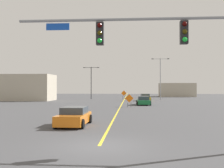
# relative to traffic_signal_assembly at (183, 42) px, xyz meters

# --- Properties ---
(ground) EXTENTS (191.53, 191.53, 0.00)m
(ground) POSITION_rel_traffic_signal_assembly_xyz_m (-3.80, 0.01, -4.74)
(ground) COLOR #444447
(road_centre_stripe) EXTENTS (0.16, 106.40, 0.01)m
(road_centre_stripe) POSITION_rel_traffic_signal_assembly_xyz_m (-3.80, 53.22, -4.74)
(road_centre_stripe) COLOR yellow
(road_centre_stripe) RESTS_ON ground
(traffic_signal_assembly) EXTENTS (11.58, 0.44, 6.53)m
(traffic_signal_assembly) POSITION_rel_traffic_signal_assembly_xyz_m (0.00, 0.00, 0.00)
(traffic_signal_assembly) COLOR gray
(traffic_signal_assembly) RESTS_ON ground
(street_lamp_mid_right) EXTENTS (3.72, 0.24, 8.86)m
(street_lamp_mid_right) POSITION_rel_traffic_signal_assembly_xyz_m (3.89, 44.02, 0.47)
(street_lamp_mid_right) COLOR gray
(street_lamp_mid_right) RESTS_ON ground
(street_lamp_mid_left) EXTENTS (3.67, 0.24, 7.37)m
(street_lamp_mid_left) POSITION_rel_traffic_signal_assembly_xyz_m (-11.39, 47.48, -0.32)
(street_lamp_mid_left) COLOR black
(street_lamp_mid_left) RESTS_ON ground
(construction_sign_median_far) EXTENTS (1.21, 0.17, 1.98)m
(construction_sign_median_far) POSITION_rel_traffic_signal_assembly_xyz_m (-3.92, 47.23, -3.48)
(construction_sign_median_far) COLOR orange
(construction_sign_median_far) RESTS_ON ground
(construction_sign_left_lane) EXTENTS (1.16, 0.13, 1.77)m
(construction_sign_left_lane) POSITION_rel_traffic_signal_assembly_xyz_m (-2.56, 24.01, -3.64)
(construction_sign_left_lane) COLOR orange
(construction_sign_left_lane) RESTS_ON ground
(car_orange_distant) EXTENTS (2.10, 4.12, 1.31)m
(car_orange_distant) POSITION_rel_traffic_signal_assembly_xyz_m (-6.37, 6.38, -4.12)
(car_orange_distant) COLOR orange
(car_orange_distant) RESTS_ON ground
(car_green_passing) EXTENTS (2.12, 4.20, 1.35)m
(car_green_passing) POSITION_rel_traffic_signal_assembly_xyz_m (-0.42, 28.43, -4.12)
(car_green_passing) COLOR #196B38
(car_green_passing) RESTS_ON ground
(car_yellow_near) EXTENTS (2.19, 4.38, 1.43)m
(car_yellow_near) POSITION_rel_traffic_signal_assembly_xyz_m (0.46, 40.58, -4.08)
(car_yellow_near) COLOR gold
(car_yellow_near) RESTS_ON ground
(roadside_building_west) EXTENTS (11.47, 6.55, 5.29)m
(roadside_building_west) POSITION_rel_traffic_signal_assembly_xyz_m (-24.04, 40.40, -2.10)
(roadside_building_west) COLOR #B2A893
(roadside_building_west) RESTS_ON ground
(roadside_building_east) EXTENTS (9.70, 6.89, 3.89)m
(roadside_building_east) POSITION_rel_traffic_signal_assembly_xyz_m (10.88, 65.10, -2.80)
(roadside_building_east) COLOR #B2A893
(roadside_building_east) RESTS_ON ground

